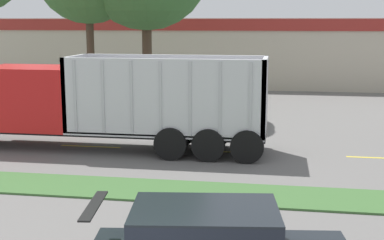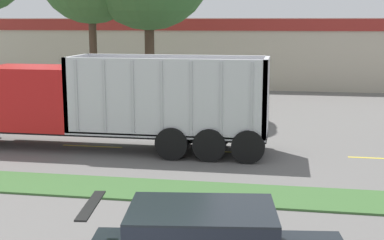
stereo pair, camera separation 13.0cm
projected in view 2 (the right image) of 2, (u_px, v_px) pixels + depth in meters
name	position (u px, v px, depth m)	size (l,w,h in m)	color
grass_verge	(196.00, 192.00, 15.05)	(120.00, 1.95, 0.06)	#3D6633
centre_line_3	(92.00, 146.00, 20.72)	(2.40, 0.14, 0.01)	yellow
centre_line_4	(231.00, 152.00, 19.80)	(2.40, 0.14, 0.01)	yellow
centre_line_5	(383.00, 158.00, 18.87)	(2.40, 0.14, 0.01)	yellow
dump_truck_lead	(69.00, 105.00, 20.25)	(13.07, 2.63, 3.52)	black
store_building_backdrop	(184.00, 49.00, 43.80)	(41.52, 12.10, 4.98)	#BCB29E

